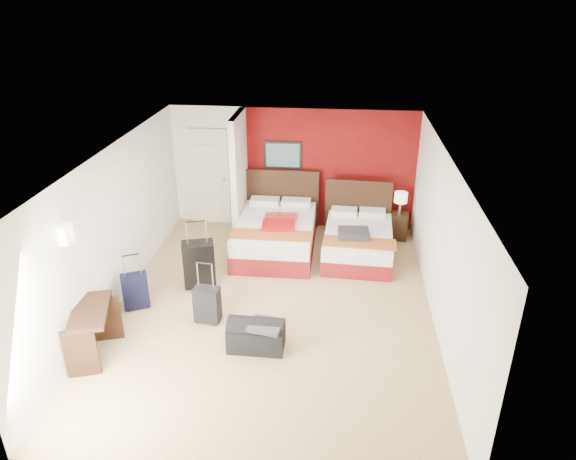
# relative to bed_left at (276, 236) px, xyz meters

# --- Properties ---
(ground) EXTENTS (6.50, 6.50, 0.00)m
(ground) POSITION_rel_bed_left_xyz_m (0.21, -1.96, -0.31)
(ground) COLOR #CEB37E
(ground) RESTS_ON ground
(room_walls) EXTENTS (5.02, 6.52, 2.50)m
(room_walls) POSITION_rel_bed_left_xyz_m (-1.19, -0.54, 0.94)
(room_walls) COLOR white
(room_walls) RESTS_ON ground
(red_accent_panel) EXTENTS (3.50, 0.04, 2.50)m
(red_accent_panel) POSITION_rel_bed_left_xyz_m (0.96, 1.27, 0.94)
(red_accent_panel) COLOR maroon
(red_accent_panel) RESTS_ON ground
(partition_wall) EXTENTS (0.12, 1.20, 2.50)m
(partition_wall) POSITION_rel_bed_left_xyz_m (-0.79, 0.65, 0.94)
(partition_wall) COLOR silver
(partition_wall) RESTS_ON ground
(entry_door) EXTENTS (0.82, 0.06, 2.05)m
(entry_door) POSITION_rel_bed_left_xyz_m (-1.54, 1.24, 0.71)
(entry_door) COLOR silver
(entry_door) RESTS_ON ground
(bed_left) EXTENTS (1.46, 2.08, 0.63)m
(bed_left) POSITION_rel_bed_left_xyz_m (0.00, 0.00, 0.00)
(bed_left) COLOR white
(bed_left) RESTS_ON ground
(bed_right) EXTENTS (1.35, 1.86, 0.54)m
(bed_right) POSITION_rel_bed_left_xyz_m (1.57, -0.07, -0.04)
(bed_right) COLOR silver
(bed_right) RESTS_ON ground
(red_suitcase_open) EXTENTS (0.65, 0.86, 0.10)m
(red_suitcase_open) POSITION_rel_bed_left_xyz_m (0.10, -0.10, 0.36)
(red_suitcase_open) COLOR #A40E0F
(red_suitcase_open) RESTS_ON bed_left
(jacket_bundle) EXTENTS (0.57, 0.47, 0.13)m
(jacket_bundle) POSITION_rel_bed_left_xyz_m (1.47, -0.37, 0.29)
(jacket_bundle) COLOR #323237
(jacket_bundle) RESTS_ON bed_right
(nightstand) EXTENTS (0.42, 0.42, 0.52)m
(nightstand) POSITION_rel_bed_left_xyz_m (2.40, 0.83, -0.05)
(nightstand) COLOR black
(nightstand) RESTS_ON ground
(table_lamp) EXTENTS (0.33, 0.33, 0.46)m
(table_lamp) POSITION_rel_bed_left_xyz_m (2.40, 0.83, 0.44)
(table_lamp) COLOR white
(table_lamp) RESTS_ON nightstand
(suitcase_black) EXTENTS (0.60, 0.46, 0.79)m
(suitcase_black) POSITION_rel_bed_left_xyz_m (-1.12, -1.43, 0.08)
(suitcase_black) COLOR black
(suitcase_black) RESTS_ON ground
(suitcase_charcoal) EXTENTS (0.40, 0.27, 0.56)m
(suitcase_charcoal) POSITION_rel_bed_left_xyz_m (-0.74, -2.45, -0.03)
(suitcase_charcoal) COLOR black
(suitcase_charcoal) RESTS_ON ground
(suitcase_navy) EXTENTS (0.46, 0.39, 0.55)m
(suitcase_navy) POSITION_rel_bed_left_xyz_m (-1.96, -2.18, -0.04)
(suitcase_navy) COLOR black
(suitcase_navy) RESTS_ON ground
(duffel_bag) EXTENTS (0.80, 0.43, 0.40)m
(duffel_bag) POSITION_rel_bed_left_xyz_m (0.10, -3.01, -0.11)
(duffel_bag) COLOR black
(duffel_bag) RESTS_ON ground
(jacket_draped) EXTENTS (0.51, 0.46, 0.06)m
(jacket_draped) POSITION_rel_bed_left_xyz_m (0.25, -3.06, 0.12)
(jacket_draped) COLOR #3C3B41
(jacket_draped) RESTS_ON duffel_bag
(desk) EXTENTS (0.72, 1.03, 0.78)m
(desk) POSITION_rel_bed_left_xyz_m (-2.07, -3.42, 0.08)
(desk) COLOR black
(desk) RESTS_ON ground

